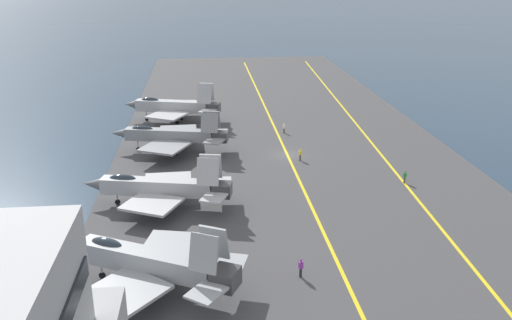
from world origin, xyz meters
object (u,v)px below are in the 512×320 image
crew_yellow_vest (300,154)px  crew_white_vest (284,128)px  parked_jet_third (172,135)px  crew_green_vest (405,176)px  crew_purple_vest (301,267)px  parked_jet_second (160,187)px  parked_jet_fourth (173,106)px  parked_jet_nearest (149,262)px

crew_yellow_vest → crew_white_vest: (13.35, 0.31, -0.04)m
parked_jet_third → crew_white_vest: 19.57m
crew_green_vest → crew_purple_vest: bearing=140.2°
parked_jet_second → crew_green_vest: (4.03, -30.14, -1.48)m
parked_jet_fourth → parked_jet_third: bearing=-178.5°
parked_jet_second → crew_green_vest: 30.45m
crew_purple_vest → crew_green_vest: size_ratio=1.08×
parked_jet_second → crew_green_vest: size_ratio=10.18×
parked_jet_nearest → crew_white_vest: size_ratio=9.98×
parked_jet_nearest → crew_yellow_vest: bearing=-30.8°
parked_jet_nearest → crew_purple_vest: parked_jet_nearest is taller
crew_white_vest → crew_yellow_vest: bearing=-178.7°
parked_jet_fourth → crew_yellow_vest: size_ratio=9.99×
parked_jet_fourth → crew_white_vest: (-8.51, -18.19, -1.93)m
parked_jet_third → parked_jet_fourth: parked_jet_fourth is taller
parked_jet_second → parked_jet_third: 18.95m
parked_jet_nearest → crew_purple_vest: size_ratio=9.11×
parked_jet_second → crew_purple_vest: 21.01m
parked_jet_nearest → crew_yellow_vest: (30.62, -18.26, -1.77)m
crew_white_vest → parked_jet_second: bearing=146.0°
parked_jet_nearest → parked_jet_second: parked_jet_nearest is taller
parked_jet_nearest → crew_white_vest: 47.52m
parked_jet_second → parked_jet_fourth: 35.50m
parked_jet_third → crew_purple_vest: 37.48m
crew_yellow_vest → crew_green_vest: 15.08m
parked_jet_second → crew_yellow_vest: bearing=-53.6°
parked_jet_nearest → parked_jet_third: 35.92m
parked_jet_nearest → parked_jet_fourth: 52.48m
parked_jet_fourth → crew_green_vest: size_ratio=10.22×
crew_yellow_vest → parked_jet_second: bearing=126.4°
crew_yellow_vest → crew_white_vest: bearing=1.3°
crew_yellow_vest → crew_purple_vest: bearing=170.0°
parked_jet_nearest → crew_white_vest: parked_jet_nearest is taller
parked_jet_second → crew_yellow_vest: (13.64, -18.52, -1.46)m
crew_yellow_vest → crew_green_vest: bearing=-129.6°
parked_jet_third → parked_jet_second: bearing=178.6°
parked_jet_nearest → parked_jet_second: (16.98, 0.26, -0.31)m
crew_green_vest → crew_white_vest: bearing=27.5°
crew_purple_vest → crew_yellow_vest: size_ratio=1.05×
parked_jet_fourth → crew_green_vest: 43.61m
crew_purple_vest → crew_green_vest: (20.28, -16.89, -0.07)m
crew_purple_vest → crew_yellow_vest: bearing=-10.0°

